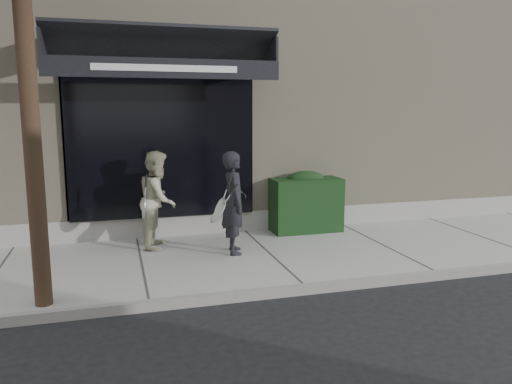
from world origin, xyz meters
name	(u,v)px	position (x,y,z in m)	size (l,w,h in m)	color
ground	(269,260)	(0.00, 0.00, 0.00)	(80.00, 80.00, 0.00)	black
sidewalk	(269,256)	(0.00, 0.00, 0.06)	(20.00, 3.00, 0.12)	#9B9B96
curb	(305,289)	(0.00, -1.55, 0.07)	(20.00, 0.10, 0.14)	gray
building_facade	(209,95)	(-0.01, 4.96, 2.74)	(14.30, 8.04, 5.64)	tan
hedge	(305,202)	(1.10, 1.25, 0.66)	(1.30, 0.70, 1.14)	black
pedestrian_front	(234,203)	(-0.54, 0.17, 0.93)	(0.66, 0.81, 1.63)	black
pedestrian_back	(158,199)	(-1.66, 0.87, 0.92)	(0.79, 0.98, 1.61)	#B2AC8E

